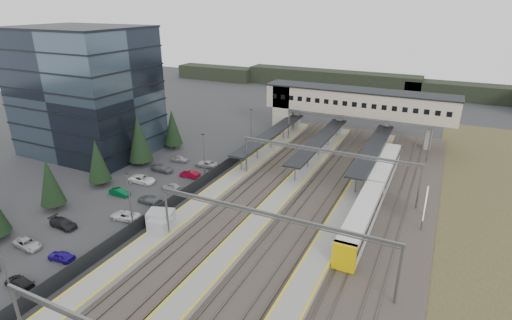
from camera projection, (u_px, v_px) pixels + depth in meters
The scene contains 15 objects.
ground at pixel (215, 214), 57.54m from camera, with size 220.00×220.00×0.00m, color #2B2B2D.
office_building at pixel (86, 91), 77.60m from camera, with size 24.30×18.30×24.30m.
conifer_row at pixel (78, 167), 61.40m from camera, with size 4.42×49.82×9.50m.
car_park at pixel (114, 208), 57.87m from camera, with size 10.59×44.53×1.27m.
lampposts at pixel (172, 173), 60.21m from camera, with size 0.50×53.25×8.07m.
fence at pixel (196, 186), 63.98m from camera, with size 0.08×90.00×2.00m.
relay_cabin_near at pixel (161, 220), 53.07m from camera, with size 3.89×3.33×2.76m.
relay_cabin_far at pixel (160, 227), 51.74m from camera, with size 2.77×2.35×2.46m.
rail_corridor at pixel (288, 210), 57.84m from camera, with size 34.00×90.00×0.92m.
canopies at pixel (319, 140), 75.84m from camera, with size 23.10×30.00×3.28m.
footbridge at pixel (344, 103), 86.62m from camera, with size 40.40×6.40×11.20m.
gantries at pixel (302, 183), 52.98m from camera, with size 28.40×62.28×7.17m.
train at pixel (374, 193), 59.61m from camera, with size 2.67×37.15×3.37m.
billboard at pixel (425, 204), 53.93m from camera, with size 0.21×5.44×4.52m.
treeline_far at pixel (434, 90), 124.02m from camera, with size 170.00×19.00×7.00m.
Camera 1 is at (27.36, -42.95, 28.52)m, focal length 28.00 mm.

